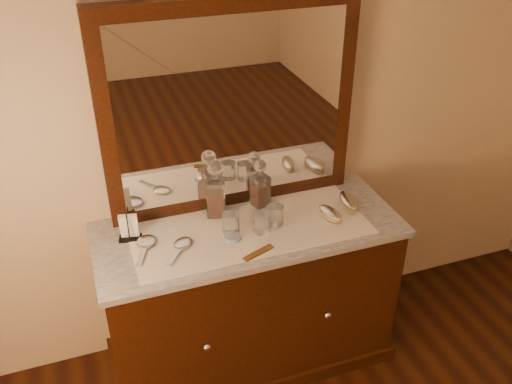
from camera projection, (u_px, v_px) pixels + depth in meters
dresser_cabinet at (249, 298)px, 2.81m from camera, size 1.40×0.55×0.82m
dresser_plinth at (250, 348)px, 3.00m from camera, size 1.46×0.59×0.08m
knob_left at (207, 347)px, 2.48m from camera, size 0.04×0.04×0.04m
knob_right at (328, 315)px, 2.65m from camera, size 0.04×0.04×0.04m
marble_top at (249, 230)px, 2.59m from camera, size 1.44×0.59×0.03m
mirror_frame at (231, 108)px, 2.52m from camera, size 1.20×0.08×1.00m
mirror_glass at (233, 111)px, 2.49m from camera, size 1.06×0.01×0.86m
lace_runner at (250, 229)px, 2.56m from camera, size 1.10×0.45×0.00m
pin_dish at (233, 237)px, 2.50m from camera, size 0.08×0.08×0.01m
comb at (258, 253)px, 2.40m from camera, size 0.16×0.08×0.01m
napkin_rack at (129, 228)px, 2.47m from camera, size 0.11×0.08×0.15m
decanter_left at (216, 194)px, 2.61m from camera, size 0.11×0.11×0.29m
decanter_right at (260, 188)px, 2.69m from camera, size 0.09×0.09×0.25m
brush_near at (330, 214)px, 2.63m from camera, size 0.10×0.16×0.04m
brush_far at (349, 202)px, 2.72m from camera, size 0.09×0.18×0.05m
hand_mirror_outer at (145, 244)px, 2.44m from camera, size 0.13×0.23×0.02m
hand_mirror_inner at (182, 246)px, 2.44m from camera, size 0.16×0.20×0.02m
tumblers at (256, 220)px, 2.54m from camera, size 0.30×0.13×0.09m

